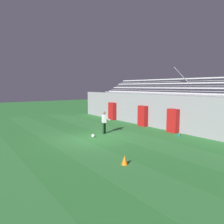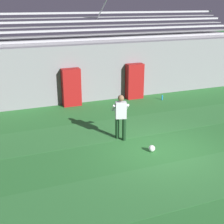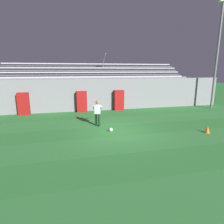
{
  "view_description": "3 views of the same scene",
  "coord_description": "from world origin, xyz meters",
  "px_view_note": "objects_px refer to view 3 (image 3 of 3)",
  "views": [
    {
      "loc": [
        12.3,
        -7.24,
        3.47
      ],
      "look_at": [
        0.21,
        1.32,
        1.74
      ],
      "focal_mm": 35.0,
      "sensor_mm": 36.0,
      "label": 1
    },
    {
      "loc": [
        -5.06,
        -8.09,
        4.72
      ],
      "look_at": [
        -1.14,
        1.97,
        0.9
      ],
      "focal_mm": 50.0,
      "sensor_mm": 36.0,
      "label": 2
    },
    {
      "loc": [
        -2.79,
        -10.09,
        3.54
      ],
      "look_at": [
        -0.12,
        1.16,
        0.95
      ],
      "focal_mm": 30.0,
      "sensor_mm": 36.0,
      "label": 3
    }
  ],
  "objects_px": {
    "padding_pillar_far_left": "(24,104)",
    "water_bottle": "(134,110)",
    "traffic_cone": "(207,129)",
    "padding_pillar_gate_left": "(82,102)",
    "goalkeeper": "(97,112)",
    "floodlight_pole": "(219,42)",
    "padding_pillar_gate_right": "(119,100)",
    "soccer_ball": "(111,130)"
  },
  "relations": [
    {
      "from": "padding_pillar_gate_right",
      "to": "goalkeeper",
      "type": "distance_m",
      "value": 5.2
    },
    {
      "from": "padding_pillar_far_left",
      "to": "floodlight_pole",
      "type": "relative_size",
      "value": 0.19
    },
    {
      "from": "padding_pillar_gate_left",
      "to": "traffic_cone",
      "type": "distance_m",
      "value": 9.86
    },
    {
      "from": "floodlight_pole",
      "to": "goalkeeper",
      "type": "xyz_separation_m",
      "value": [
        -11.4,
        -3.23,
        -4.98
      ]
    },
    {
      "from": "traffic_cone",
      "to": "padding_pillar_gate_left",
      "type": "bearing_deg",
      "value": 132.14
    },
    {
      "from": "padding_pillar_gate_left",
      "to": "padding_pillar_far_left",
      "type": "relative_size",
      "value": 1.0
    },
    {
      "from": "padding_pillar_gate_right",
      "to": "water_bottle",
      "type": "xyz_separation_m",
      "value": [
        1.21,
        -0.79,
        -0.78
      ]
    },
    {
      "from": "soccer_ball",
      "to": "traffic_cone",
      "type": "height_order",
      "value": "traffic_cone"
    },
    {
      "from": "padding_pillar_far_left",
      "to": "water_bottle",
      "type": "bearing_deg",
      "value": -4.94
    },
    {
      "from": "goalkeeper",
      "to": "soccer_ball",
      "type": "distance_m",
      "value": 1.66
    },
    {
      "from": "water_bottle",
      "to": "goalkeeper",
      "type": "bearing_deg",
      "value": -136.32
    },
    {
      "from": "padding_pillar_gate_left",
      "to": "soccer_ball",
      "type": "distance_m",
      "value": 5.97
    },
    {
      "from": "floodlight_pole",
      "to": "padding_pillar_gate_right",
      "type": "bearing_deg",
      "value": 171.92
    },
    {
      "from": "soccer_ball",
      "to": "goalkeeper",
      "type": "bearing_deg",
      "value": 113.87
    },
    {
      "from": "padding_pillar_gate_left",
      "to": "soccer_ball",
      "type": "bearing_deg",
      "value": -77.94
    },
    {
      "from": "goalkeeper",
      "to": "water_bottle",
      "type": "xyz_separation_m",
      "value": [
        3.86,
        3.68,
        -0.83
      ]
    },
    {
      "from": "padding_pillar_far_left",
      "to": "padding_pillar_gate_right",
      "type": "bearing_deg",
      "value": 0.0
    },
    {
      "from": "padding_pillar_far_left",
      "to": "goalkeeper",
      "type": "bearing_deg",
      "value": -40.17
    },
    {
      "from": "padding_pillar_gate_right",
      "to": "water_bottle",
      "type": "bearing_deg",
      "value": -33.27
    },
    {
      "from": "goalkeeper",
      "to": "traffic_cone",
      "type": "relative_size",
      "value": 3.98
    },
    {
      "from": "padding_pillar_gate_left",
      "to": "goalkeeper",
      "type": "xyz_separation_m",
      "value": [
        0.66,
        -4.47,
        0.06
      ]
    },
    {
      "from": "padding_pillar_gate_right",
      "to": "soccer_ball",
      "type": "relative_size",
      "value": 8.14
    },
    {
      "from": "padding_pillar_far_left",
      "to": "water_bottle",
      "type": "distance_m",
      "value": 9.22
    },
    {
      "from": "padding_pillar_gate_right",
      "to": "water_bottle",
      "type": "relative_size",
      "value": 7.46
    },
    {
      "from": "padding_pillar_far_left",
      "to": "goalkeeper",
      "type": "distance_m",
      "value": 6.93
    },
    {
      "from": "padding_pillar_far_left",
      "to": "water_bottle",
      "type": "relative_size",
      "value": 7.46
    },
    {
      "from": "padding_pillar_gate_left",
      "to": "traffic_cone",
      "type": "xyz_separation_m",
      "value": [
        6.6,
        -7.29,
        -0.69
      ]
    },
    {
      "from": "floodlight_pole",
      "to": "water_bottle",
      "type": "bearing_deg",
      "value": 176.58
    },
    {
      "from": "water_bottle",
      "to": "soccer_ball",
      "type": "bearing_deg",
      "value": -123.27
    },
    {
      "from": "traffic_cone",
      "to": "floodlight_pole",
      "type": "bearing_deg",
      "value": 47.94
    },
    {
      "from": "floodlight_pole",
      "to": "goalkeeper",
      "type": "relative_size",
      "value": 5.75
    },
    {
      "from": "goalkeeper",
      "to": "traffic_cone",
      "type": "xyz_separation_m",
      "value": [
        5.94,
        -2.82,
        -0.74
      ]
    },
    {
      "from": "padding_pillar_gate_right",
      "to": "floodlight_pole",
      "type": "height_order",
      "value": "floodlight_pole"
    },
    {
      "from": "soccer_ball",
      "to": "water_bottle",
      "type": "relative_size",
      "value": 0.92
    },
    {
      "from": "floodlight_pole",
      "to": "water_bottle",
      "type": "distance_m",
      "value": 9.53
    },
    {
      "from": "floodlight_pole",
      "to": "traffic_cone",
      "type": "distance_m",
      "value": 9.96
    },
    {
      "from": "padding_pillar_gate_left",
      "to": "padding_pillar_gate_right",
      "type": "distance_m",
      "value": 3.31
    },
    {
      "from": "water_bottle",
      "to": "padding_pillar_far_left",
      "type": "bearing_deg",
      "value": 175.06
    },
    {
      "from": "padding_pillar_gate_right",
      "to": "padding_pillar_gate_left",
      "type": "bearing_deg",
      "value": 180.0
    },
    {
      "from": "floodlight_pole",
      "to": "goalkeeper",
      "type": "distance_m",
      "value": 12.85
    },
    {
      "from": "padding_pillar_gate_left",
      "to": "padding_pillar_far_left",
      "type": "height_order",
      "value": "same"
    },
    {
      "from": "padding_pillar_gate_left",
      "to": "traffic_cone",
      "type": "height_order",
      "value": "padding_pillar_gate_left"
    }
  ]
}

